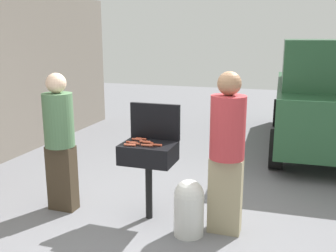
# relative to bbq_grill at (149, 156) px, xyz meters

# --- Properties ---
(ground_plane) EXTENTS (24.00, 24.00, 0.00)m
(ground_plane) POSITION_rel_bbq_grill_xyz_m (0.18, -0.25, -0.76)
(ground_plane) COLOR slate
(bbq_grill) EXTENTS (0.60, 0.44, 0.90)m
(bbq_grill) POSITION_rel_bbq_grill_xyz_m (0.00, 0.00, 0.00)
(bbq_grill) COLOR black
(bbq_grill) RESTS_ON ground
(grill_lid_open) EXTENTS (0.60, 0.05, 0.42)m
(grill_lid_open) POSITION_rel_bbq_grill_xyz_m (0.00, 0.22, 0.35)
(grill_lid_open) COLOR black
(grill_lid_open) RESTS_ON bbq_grill
(hot_dog_0) EXTENTS (0.13, 0.04, 0.03)m
(hot_dog_0) POSITION_rel_bbq_grill_xyz_m (-0.16, -0.16, 0.15)
(hot_dog_0) COLOR #C6593D
(hot_dog_0) RESTS_ON bbq_grill
(hot_dog_1) EXTENTS (0.13, 0.04, 0.03)m
(hot_dog_1) POSITION_rel_bbq_grill_xyz_m (-0.13, -0.08, 0.15)
(hot_dog_1) COLOR #C6593D
(hot_dog_1) RESTS_ON bbq_grill
(hot_dog_2) EXTENTS (0.13, 0.03, 0.03)m
(hot_dog_2) POSITION_rel_bbq_grill_xyz_m (-0.17, 0.08, 0.15)
(hot_dog_2) COLOR #B74C33
(hot_dog_2) RESTS_ON bbq_grill
(hot_dog_3) EXTENTS (0.13, 0.04, 0.03)m
(hot_dog_3) POSITION_rel_bbq_grill_xyz_m (-0.05, 0.02, 0.15)
(hot_dog_3) COLOR #C6593D
(hot_dog_3) RESTS_ON bbq_grill
(hot_dog_4) EXTENTS (0.13, 0.03, 0.03)m
(hot_dog_4) POSITION_rel_bbq_grill_xyz_m (-0.18, -0.05, 0.15)
(hot_dog_4) COLOR #AD4228
(hot_dog_4) RESTS_ON bbq_grill
(hot_dog_5) EXTENTS (0.13, 0.03, 0.03)m
(hot_dog_5) POSITION_rel_bbq_grill_xyz_m (0.12, -0.06, 0.15)
(hot_dog_5) COLOR #AD4228
(hot_dog_5) RESTS_ON bbq_grill
(hot_dog_6) EXTENTS (0.13, 0.03, 0.03)m
(hot_dog_6) POSITION_rel_bbq_grill_xyz_m (-0.14, 0.12, 0.15)
(hot_dog_6) COLOR #AD4228
(hot_dog_6) RESTS_ON bbq_grill
(hot_dog_7) EXTENTS (0.13, 0.04, 0.03)m
(hot_dog_7) POSITION_rel_bbq_grill_xyz_m (-0.00, -0.01, 0.15)
(hot_dog_7) COLOR #AD4228
(hot_dog_7) RESTS_ON bbq_grill
(hot_dog_8) EXTENTS (0.13, 0.03, 0.03)m
(hot_dog_8) POSITION_rel_bbq_grill_xyz_m (0.03, -0.11, 0.15)
(hot_dog_8) COLOR #C6593D
(hot_dog_8) RESTS_ON bbq_grill
(propane_tank) EXTENTS (0.32, 0.32, 0.62)m
(propane_tank) POSITION_rel_bbq_grill_xyz_m (0.54, -0.23, -0.44)
(propane_tank) COLOR silver
(propane_tank) RESTS_ON ground
(person_left) EXTENTS (0.35, 0.35, 1.67)m
(person_left) POSITION_rel_bbq_grill_xyz_m (-1.09, -0.10, 0.15)
(person_left) COLOR #3F3323
(person_left) RESTS_ON ground
(person_right) EXTENTS (0.37, 0.37, 1.74)m
(person_right) POSITION_rel_bbq_grill_xyz_m (0.89, -0.04, 0.18)
(person_right) COLOR gray
(person_right) RESTS_ON ground
(parked_minivan) EXTENTS (2.17, 4.47, 2.02)m
(parked_minivan) POSITION_rel_bbq_grill_xyz_m (2.15, 3.77, 0.26)
(parked_minivan) COLOR #234C2D
(parked_minivan) RESTS_ON ground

